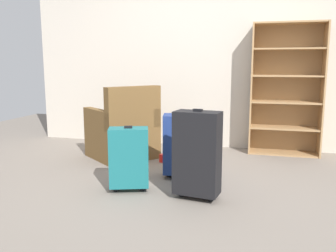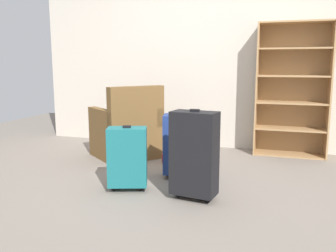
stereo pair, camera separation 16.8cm
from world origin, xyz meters
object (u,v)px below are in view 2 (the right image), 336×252
(bookshelf, at_px, (292,90))
(suitcase_navy_blue, at_px, (183,144))
(mug, at_px, (165,158))
(suitcase_black, at_px, (194,153))
(suitcase_teal, at_px, (127,157))
(armchair, at_px, (127,132))

(bookshelf, height_order, suitcase_navy_blue, bookshelf)
(bookshelf, bearing_deg, mug, -148.86)
(mug, xyz_separation_m, suitcase_black, (0.60, -1.06, 0.36))
(mug, relative_size, suitcase_navy_blue, 0.18)
(mug, relative_size, suitcase_teal, 0.20)
(mug, bearing_deg, suitcase_black, -60.56)
(mug, height_order, suitcase_navy_blue, suitcase_navy_blue)
(mug, bearing_deg, armchair, 170.75)
(suitcase_black, bearing_deg, suitcase_navy_blue, 114.12)
(armchair, bearing_deg, suitcase_teal, -66.04)
(bookshelf, relative_size, suitcase_navy_blue, 2.48)
(armchair, xyz_separation_m, suitcase_teal, (0.49, -1.11, 0.00))
(mug, height_order, suitcase_black, suitcase_black)
(armchair, height_order, suitcase_navy_blue, armchair)
(suitcase_navy_blue, height_order, suitcase_black, suitcase_black)
(mug, xyz_separation_m, suitcase_navy_blue, (0.35, -0.50, 0.30))
(suitcase_navy_blue, bearing_deg, mug, 124.80)
(mug, distance_m, suitcase_navy_blue, 0.68)
(suitcase_teal, distance_m, suitcase_navy_blue, 0.65)
(armchair, xyz_separation_m, suitcase_black, (1.13, -1.15, 0.09))
(bookshelf, distance_m, armchair, 2.15)
(suitcase_navy_blue, relative_size, suitcase_black, 0.86)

